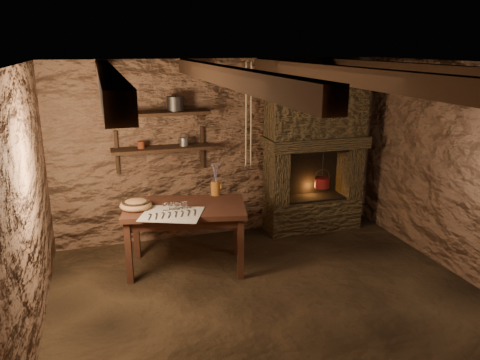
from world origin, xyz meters
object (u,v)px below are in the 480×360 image
object	(u,v)px
work_table	(186,235)
stoneware_jug	(216,181)
red_pot	(322,182)
wooden_bowl	(136,205)
iron_stockpot	(175,104)

from	to	relation	value
work_table	stoneware_jug	distance (m)	0.75
work_table	red_pot	xyz separation A→B (m)	(2.08, 0.66, 0.28)
work_table	wooden_bowl	distance (m)	0.68
work_table	iron_stockpot	world-z (taller)	iron_stockpot
stoneware_jug	wooden_bowl	size ratio (longest dim) A/B	1.11
stoneware_jug	iron_stockpot	bearing A→B (deg)	151.83
stoneware_jug	iron_stockpot	world-z (taller)	iron_stockpot
red_pot	work_table	bearing A→B (deg)	-162.37
stoneware_jug	wooden_bowl	bearing A→B (deg)	-142.46
stoneware_jug	red_pot	world-z (taller)	stoneware_jug
iron_stockpot	wooden_bowl	bearing A→B (deg)	-129.97
red_pot	iron_stockpot	bearing A→B (deg)	176.60
wooden_bowl	red_pot	world-z (taller)	red_pot
work_table	wooden_bowl	size ratio (longest dim) A/B	4.16
wooden_bowl	iron_stockpot	size ratio (longest dim) A/B	1.69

